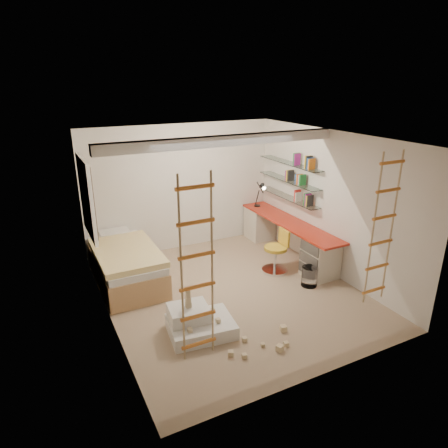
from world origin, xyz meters
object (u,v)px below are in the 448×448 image
bed (126,264)px  play_platform (198,323)px  desk (287,237)px  swivel_chair (276,257)px

bed → play_platform: bearing=-75.2°
desk → play_platform: bearing=-148.7°
bed → play_platform: size_ratio=2.03×
desk → swivel_chair: bearing=-139.4°
desk → play_platform: desk is taller
play_platform → swivel_chair: bearing=28.2°
swivel_chair → desk: bearing=40.6°
play_platform → desk: bearing=31.3°
swivel_chair → play_platform: (-2.07, -1.11, -0.15)m
desk → swivel_chair: size_ratio=3.42×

